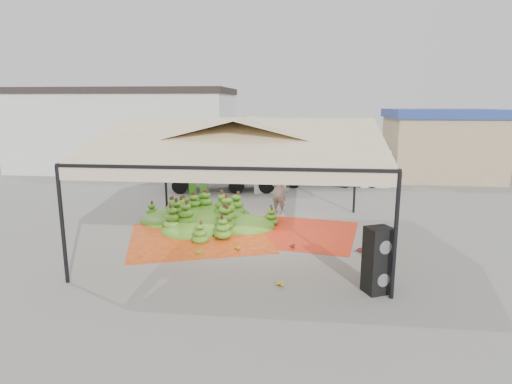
# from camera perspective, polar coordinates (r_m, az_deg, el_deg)

# --- Properties ---
(ground) EXTENTS (90.00, 90.00, 0.00)m
(ground) POSITION_cam_1_polar(r_m,az_deg,el_deg) (14.40, -1.47, -6.27)
(ground) COLOR slate
(ground) RESTS_ON ground
(canopy_tent) EXTENTS (8.10, 8.10, 4.00)m
(canopy_tent) POSITION_cam_1_polar(r_m,az_deg,el_deg) (13.74, -1.54, 6.93)
(canopy_tent) COLOR black
(canopy_tent) RESTS_ON ground
(building_white) EXTENTS (14.30, 6.30, 5.40)m
(building_white) POSITION_cam_1_polar(r_m,az_deg,el_deg) (30.07, -17.06, 7.95)
(building_white) COLOR silver
(building_white) RESTS_ON ground
(building_tan) EXTENTS (6.30, 5.30, 4.10)m
(building_tan) POSITION_cam_1_polar(r_m,az_deg,el_deg) (27.87, 23.44, 5.92)
(building_tan) COLOR tan
(building_tan) RESTS_ON ground
(tarp_left) EXTENTS (5.66, 5.52, 0.01)m
(tarp_left) POSITION_cam_1_polar(r_m,az_deg,el_deg) (14.71, -7.64, -5.96)
(tarp_left) COLOR orange
(tarp_left) RESTS_ON ground
(tarp_right) EXTENTS (4.36, 4.51, 0.01)m
(tarp_right) POSITION_cam_1_polar(r_m,az_deg,el_deg) (15.10, 5.91, -5.45)
(tarp_right) COLOR red
(tarp_right) RESTS_ON ground
(banana_heap) EXTENTS (6.04, 5.22, 1.17)m
(banana_heap) POSITION_cam_1_polar(r_m,az_deg,el_deg) (16.03, -6.36, -2.29)
(banana_heap) COLOR #3F801A
(banana_heap) RESTS_ON ground
(hand_yellow_a) EXTENTS (0.49, 0.45, 0.18)m
(hand_yellow_a) POSITION_cam_1_polar(r_m,az_deg,el_deg) (13.33, -2.81, -7.38)
(hand_yellow_a) COLOR gold
(hand_yellow_a) RESTS_ON ground
(hand_yellow_b) EXTENTS (0.52, 0.50, 0.18)m
(hand_yellow_b) POSITION_cam_1_polar(r_m,az_deg,el_deg) (10.80, 2.88, -12.11)
(hand_yellow_b) COLOR gold
(hand_yellow_b) RESTS_ON ground
(hand_red_a) EXTENTS (0.49, 0.41, 0.21)m
(hand_red_a) POSITION_cam_1_polar(r_m,az_deg,el_deg) (13.49, 13.28, -7.40)
(hand_red_a) COLOR #571D14
(hand_red_a) RESTS_ON ground
(hand_red_b) EXTENTS (0.43, 0.36, 0.18)m
(hand_red_b) POSITION_cam_1_polar(r_m,az_deg,el_deg) (13.58, 4.56, -7.05)
(hand_red_b) COLOR #602616
(hand_red_b) RESTS_ON ground
(hand_green) EXTENTS (0.52, 0.48, 0.19)m
(hand_green) POSITION_cam_1_polar(r_m,az_deg,el_deg) (13.17, -7.75, -7.71)
(hand_green) COLOR #3E7418
(hand_green) RESTS_ON ground
(hanging_bunches) EXTENTS (1.74, 0.24, 0.20)m
(hanging_bunches) POSITION_cam_1_polar(r_m,az_deg,el_deg) (12.89, 8.83, 3.43)
(hanging_bunches) COLOR #587D1A
(hanging_bunches) RESTS_ON ground
(speaker_stack) EXTENTS (0.74, 0.71, 1.62)m
(speaker_stack) POSITION_cam_1_polar(r_m,az_deg,el_deg) (10.67, 15.94, -8.74)
(speaker_stack) COLOR black
(speaker_stack) RESTS_ON ground
(banana_leaves) EXTENTS (0.96, 1.36, 3.70)m
(banana_leaves) POSITION_cam_1_polar(r_m,az_deg,el_deg) (17.25, -8.15, -3.32)
(banana_leaves) COLOR #36681B
(banana_leaves) RESTS_ON ground
(vendor) EXTENTS (0.78, 0.67, 1.81)m
(vendor) POSITION_cam_1_polar(r_m,az_deg,el_deg) (17.48, 3.09, 0.03)
(vendor) COLOR gray
(vendor) RESTS_ON ground
(truck_left) EXTENTS (6.14, 2.78, 2.03)m
(truck_left) POSITION_cam_1_polar(r_m,az_deg,el_deg) (22.20, -3.21, 3.47)
(truck_left) COLOR #4A3218
(truck_left) RESTS_ON ground
(truck_right) EXTENTS (5.92, 2.61, 1.97)m
(truck_right) POSITION_cam_1_polar(r_m,az_deg,el_deg) (24.04, 10.86, 3.82)
(truck_right) COLOR #4D2D19
(truck_right) RESTS_ON ground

